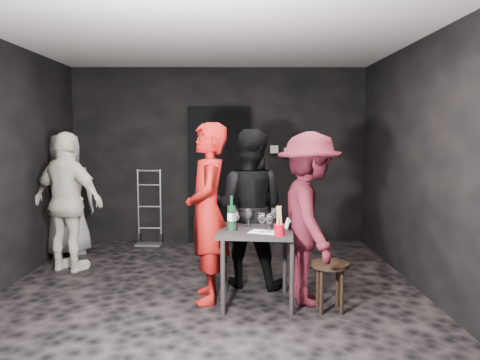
{
  "coord_description": "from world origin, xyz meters",
  "views": [
    {
      "loc": [
        0.28,
        -4.75,
        1.68
      ],
      "look_at": [
        0.31,
        0.25,
        1.19
      ],
      "focal_mm": 35.0,
      "sensor_mm": 36.0,
      "label": 1
    }
  ],
  "objects_px": {
    "server_red": "(207,195)",
    "wine_bottle": "(232,217)",
    "man_maroon": "(309,206)",
    "stool": "(330,272)",
    "tasting_table": "(256,239)",
    "bystander_cream": "(68,192)",
    "breadstick_cup": "(279,221)",
    "bystander_grey": "(65,186)",
    "woman_black": "(248,196)",
    "hand_truck": "(149,230)"
  },
  "relations": [
    {
      "from": "stool",
      "to": "woman_black",
      "type": "distance_m",
      "value": 1.27
    },
    {
      "from": "woman_black",
      "to": "man_maroon",
      "type": "height_order",
      "value": "woman_black"
    },
    {
      "from": "bystander_grey",
      "to": "breadstick_cup",
      "type": "xyz_separation_m",
      "value": [
        2.76,
        -2.17,
        -0.09
      ]
    },
    {
      "from": "stool",
      "to": "server_red",
      "type": "xyz_separation_m",
      "value": [
        -1.18,
        0.31,
        0.7
      ]
    },
    {
      "from": "bystander_grey",
      "to": "bystander_cream",
      "type": "bearing_deg",
      "value": 75.86
    },
    {
      "from": "stool",
      "to": "tasting_table",
      "type": "bearing_deg",
      "value": 163.54
    },
    {
      "from": "stool",
      "to": "breadstick_cup",
      "type": "bearing_deg",
      "value": -169.57
    },
    {
      "from": "tasting_table",
      "to": "server_red",
      "type": "xyz_separation_m",
      "value": [
        -0.49,
        0.11,
        0.43
      ]
    },
    {
      "from": "stool",
      "to": "bystander_grey",
      "type": "distance_m",
      "value": 3.9
    },
    {
      "from": "bystander_cream",
      "to": "breadstick_cup",
      "type": "bearing_deg",
      "value": 172.32
    },
    {
      "from": "tasting_table",
      "to": "wine_bottle",
      "type": "bearing_deg",
      "value": -173.72
    },
    {
      "from": "hand_truck",
      "to": "wine_bottle",
      "type": "distance_m",
      "value": 2.95
    },
    {
      "from": "tasting_table",
      "to": "server_red",
      "type": "bearing_deg",
      "value": 167.28
    },
    {
      "from": "bystander_cream",
      "to": "wine_bottle",
      "type": "bearing_deg",
      "value": 172.53
    },
    {
      "from": "hand_truck",
      "to": "tasting_table",
      "type": "distance_m",
      "value": 3.0
    },
    {
      "from": "stool",
      "to": "wine_bottle",
      "type": "bearing_deg",
      "value": 169.21
    },
    {
      "from": "server_red",
      "to": "wine_bottle",
      "type": "relative_size",
      "value": 6.41
    },
    {
      "from": "tasting_table",
      "to": "breadstick_cup",
      "type": "bearing_deg",
      "value": -55.67
    },
    {
      "from": "man_maroon",
      "to": "bystander_cream",
      "type": "relative_size",
      "value": 0.99
    },
    {
      "from": "bystander_grey",
      "to": "breadstick_cup",
      "type": "relative_size",
      "value": 6.54
    },
    {
      "from": "man_maroon",
      "to": "tasting_table",
      "type": "bearing_deg",
      "value": 89.04
    },
    {
      "from": "wine_bottle",
      "to": "woman_black",
      "type": "bearing_deg",
      "value": 73.79
    },
    {
      "from": "bystander_grey",
      "to": "tasting_table",
      "type": "bearing_deg",
      "value": 107.6
    },
    {
      "from": "bystander_cream",
      "to": "bystander_grey",
      "type": "height_order",
      "value": "bystander_cream"
    },
    {
      "from": "server_red",
      "to": "bystander_grey",
      "type": "relative_size",
      "value": 1.11
    },
    {
      "from": "server_red",
      "to": "wine_bottle",
      "type": "xyz_separation_m",
      "value": [
        0.24,
        -0.14,
        -0.2
      ]
    },
    {
      "from": "man_maroon",
      "to": "server_red",
      "type": "bearing_deg",
      "value": 81.09
    },
    {
      "from": "woman_black",
      "to": "man_maroon",
      "type": "bearing_deg",
      "value": 152.11
    },
    {
      "from": "stool",
      "to": "breadstick_cup",
      "type": "xyz_separation_m",
      "value": [
        -0.49,
        -0.09,
        0.51
      ]
    },
    {
      "from": "stool",
      "to": "bystander_grey",
      "type": "bearing_deg",
      "value": 147.37
    },
    {
      "from": "hand_truck",
      "to": "server_red",
      "type": "bearing_deg",
      "value": -64.1
    },
    {
      "from": "woman_black",
      "to": "breadstick_cup",
      "type": "height_order",
      "value": "woman_black"
    },
    {
      "from": "breadstick_cup",
      "to": "bystander_grey",
      "type": "bearing_deg",
      "value": 141.78
    },
    {
      "from": "woman_black",
      "to": "bystander_cream",
      "type": "bearing_deg",
      "value": 1.42
    },
    {
      "from": "tasting_table",
      "to": "bystander_grey",
      "type": "bearing_deg",
      "value": 143.72
    },
    {
      "from": "woman_black",
      "to": "bystander_cream",
      "type": "distance_m",
      "value": 2.26
    },
    {
      "from": "woman_black",
      "to": "man_maroon",
      "type": "xyz_separation_m",
      "value": [
        0.59,
        -0.56,
        -0.03
      ]
    },
    {
      "from": "tasting_table",
      "to": "wine_bottle",
      "type": "relative_size",
      "value": 2.23
    },
    {
      "from": "server_red",
      "to": "woman_black",
      "type": "height_order",
      "value": "server_red"
    },
    {
      "from": "server_red",
      "to": "wine_bottle",
      "type": "bearing_deg",
      "value": 54.81
    },
    {
      "from": "tasting_table",
      "to": "stool",
      "type": "distance_m",
      "value": 0.77
    },
    {
      "from": "hand_truck",
      "to": "stool",
      "type": "distance_m",
      "value": 3.54
    },
    {
      "from": "hand_truck",
      "to": "tasting_table",
      "type": "height_order",
      "value": "hand_truck"
    },
    {
      "from": "man_maroon",
      "to": "breadstick_cup",
      "type": "relative_size",
      "value": 6.55
    },
    {
      "from": "hand_truck",
      "to": "wine_bottle",
      "type": "height_order",
      "value": "hand_truck"
    },
    {
      "from": "wine_bottle",
      "to": "bystander_grey",
      "type": "bearing_deg",
      "value": 140.56
    },
    {
      "from": "woman_black",
      "to": "tasting_table",
      "type": "bearing_deg",
      "value": 111.54
    },
    {
      "from": "server_red",
      "to": "man_maroon",
      "type": "bearing_deg",
      "value": 79.73
    },
    {
      "from": "breadstick_cup",
      "to": "stool",
      "type": "bearing_deg",
      "value": 10.43
    },
    {
      "from": "woman_black",
      "to": "breadstick_cup",
      "type": "bearing_deg",
      "value": 122.11
    }
  ]
}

